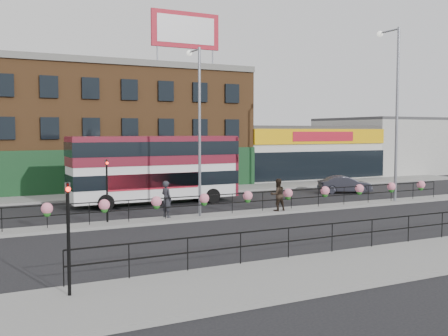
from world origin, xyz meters
name	(u,v)px	position (x,y,z in m)	size (l,w,h in m)	color
ground	(248,215)	(0.00, 0.00, 0.00)	(120.00, 120.00, 0.00)	black
south_pavement	(408,259)	(0.00, -12.00, 0.07)	(60.00, 4.00, 0.15)	gray
north_pavement	(172,192)	(0.00, 12.00, 0.07)	(60.00, 4.00, 0.15)	gray
median	(248,213)	(0.00, 0.00, 0.07)	(60.00, 1.60, 0.15)	gray
yellow_line_inner	(365,248)	(0.00, -9.70, 0.01)	(60.00, 0.10, 0.01)	gold
yellow_line_outer	(368,249)	(0.00, -9.88, 0.01)	(60.00, 0.10, 0.01)	gold
brick_building	(95,127)	(-4.00, 19.96, 5.13)	(25.00, 12.21, 10.30)	brown
supermarket	(287,152)	(16.00, 19.90, 2.65)	(15.00, 12.25, 5.30)	silver
warehouse_east	(392,145)	(30.75, 20.00, 3.15)	(14.50, 12.00, 6.30)	#ACACA7
billboard	(186,30)	(2.50, 14.99, 13.18)	(6.00, 0.29, 4.40)	#AC1425
median_railing	(248,197)	(0.00, 0.00, 1.05)	(30.04, 0.56, 1.23)	black
south_railing	(332,231)	(-2.00, -10.10, 0.96)	(20.04, 0.05, 1.12)	black
double_decker_bus	(156,163)	(-3.26, 6.41, 2.74)	(11.05, 2.85, 4.46)	silver
car	(345,184)	(11.95, 5.85, 0.66)	(4.25, 2.81, 1.32)	#272731
pedestrian_a	(166,199)	(-4.78, 0.42, 1.14)	(0.67, 0.83, 1.98)	#27282F
pedestrian_b	(278,195)	(1.83, -0.30, 1.09)	(0.95, 0.76, 1.88)	black
lamp_column_west	(198,117)	(-2.98, 0.29, 5.57)	(0.33, 1.61, 9.15)	gray
lamp_column_east	(394,99)	(11.28, 0.22, 6.95)	(0.41, 2.01, 11.47)	gray
traffic_light_south	(68,214)	(-12.00, -11.01, 2.47)	(0.15, 0.28, 3.65)	black
traffic_light_median	(107,177)	(-8.00, 0.39, 2.47)	(0.15, 0.28, 3.65)	black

